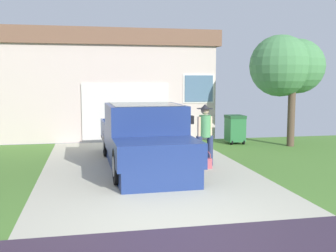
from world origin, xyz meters
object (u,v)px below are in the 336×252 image
(house_with_garage, at_px, (88,84))
(wheeled_trash_bin, at_px, (235,128))
(pickup_truck, at_px, (144,139))
(neighbor_tree, at_px, (287,66))
(handbag, at_px, (205,163))
(person_with_hat, at_px, (205,132))

(house_with_garage, bearing_deg, wheeled_trash_bin, -37.67)
(pickup_truck, distance_m, house_with_garage, 7.59)
(neighbor_tree, bearing_deg, handbag, -140.93)
(person_with_hat, xyz_separation_m, handbag, (-0.07, -0.28, -0.75))
(pickup_truck, height_order, neighbor_tree, neighbor_tree)
(person_with_hat, relative_size, wheeled_trash_bin, 1.61)
(person_with_hat, height_order, house_with_garage, house_with_garage)
(handbag, relative_size, house_with_garage, 0.05)
(handbag, distance_m, wheeled_trash_bin, 4.42)
(house_with_garage, distance_m, wheeled_trash_bin, 6.67)
(handbag, xyz_separation_m, neighbor_tree, (3.87, 3.14, 2.59))
(pickup_truck, distance_m, person_with_hat, 1.60)
(handbag, relative_size, neighbor_tree, 0.12)
(wheeled_trash_bin, bearing_deg, house_with_garage, 142.33)
(handbag, relative_size, wheeled_trash_bin, 0.45)
(pickup_truck, height_order, wheeled_trash_bin, pickup_truck)
(person_with_hat, bearing_deg, house_with_garage, -84.63)
(house_with_garage, xyz_separation_m, neighbor_tree, (6.75, -4.61, 0.64))
(house_with_garage, distance_m, neighbor_tree, 8.20)
(pickup_truck, bearing_deg, handbag, 163.73)
(house_with_garage, xyz_separation_m, wheeled_trash_bin, (5.13, -3.96, -1.55))
(person_with_hat, xyz_separation_m, house_with_garage, (-2.95, 7.47, 1.20))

